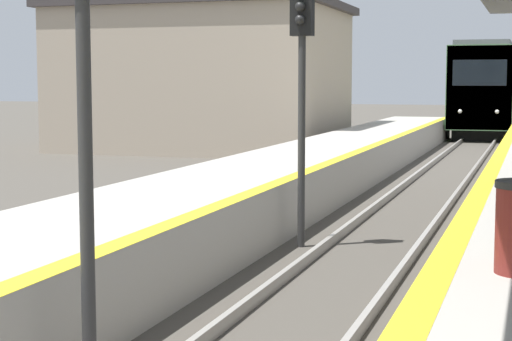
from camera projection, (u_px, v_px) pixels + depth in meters
train at (490, 89)px, 45.50m from camera, size 2.85×17.92×4.53m
signal_near at (82, 39)px, 6.86m from camera, size 0.36×0.31×4.31m
signal_mid at (302, 60)px, 13.63m from camera, size 0.36×0.31×4.31m
station_building at (204, 77)px, 33.94m from camera, size 10.82×8.14×5.74m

